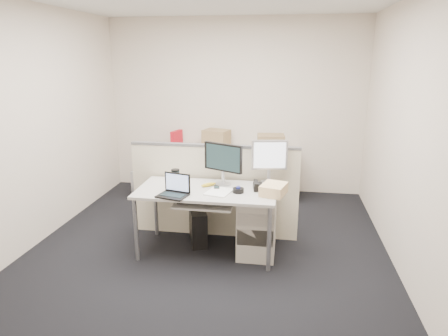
% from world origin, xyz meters
% --- Properties ---
extents(floor, '(4.00, 4.50, 0.01)m').
position_xyz_m(floor, '(0.00, 0.00, -0.01)').
color(floor, black).
rests_on(floor, ground).
extents(wall_back, '(4.00, 0.02, 2.70)m').
position_xyz_m(wall_back, '(0.00, 2.25, 1.35)').
color(wall_back, beige).
rests_on(wall_back, ground).
extents(wall_front, '(4.00, 0.02, 2.70)m').
position_xyz_m(wall_front, '(0.00, -2.25, 1.35)').
color(wall_front, beige).
rests_on(wall_front, ground).
extents(wall_left, '(0.02, 4.50, 2.70)m').
position_xyz_m(wall_left, '(-2.00, 0.00, 1.35)').
color(wall_left, beige).
rests_on(wall_left, ground).
extents(wall_right, '(0.02, 4.50, 2.70)m').
position_xyz_m(wall_right, '(2.00, 0.00, 1.35)').
color(wall_right, beige).
rests_on(wall_right, ground).
extents(desk, '(1.50, 0.75, 0.73)m').
position_xyz_m(desk, '(0.00, 0.00, 0.66)').
color(desk, '#B0ADA7').
rests_on(desk, floor).
extents(keyboard_tray, '(0.62, 0.32, 0.02)m').
position_xyz_m(keyboard_tray, '(0.00, -0.18, 0.62)').
color(keyboard_tray, '#B0ADA7').
rests_on(keyboard_tray, desk).
extents(drawer_pedestal, '(0.40, 0.55, 0.65)m').
position_xyz_m(drawer_pedestal, '(0.55, 0.05, 0.33)').
color(drawer_pedestal, beige).
rests_on(drawer_pedestal, floor).
extents(cubicle_partition, '(2.00, 0.06, 1.10)m').
position_xyz_m(cubicle_partition, '(0.00, 0.45, 0.55)').
color(cubicle_partition, beige).
rests_on(cubicle_partition, floor).
extents(back_counter, '(2.00, 0.60, 0.72)m').
position_xyz_m(back_counter, '(0.00, 1.93, 0.36)').
color(back_counter, beige).
rests_on(back_counter, floor).
extents(monitor_main, '(0.51, 0.36, 0.47)m').
position_xyz_m(monitor_main, '(0.15, 0.18, 0.97)').
color(monitor_main, black).
rests_on(monitor_main, desk).
extents(monitor_small, '(0.43, 0.26, 0.49)m').
position_xyz_m(monitor_small, '(0.65, 0.32, 0.97)').
color(monitor_small, '#B7B7BC').
rests_on(monitor_small, desk).
extents(laptop, '(0.34, 0.28, 0.22)m').
position_xyz_m(laptop, '(-0.30, -0.28, 0.84)').
color(laptop, black).
rests_on(laptop, desk).
extents(trackball, '(0.15, 0.15, 0.05)m').
position_xyz_m(trackball, '(0.35, -0.05, 0.75)').
color(trackball, black).
rests_on(trackball, desk).
extents(desk_phone, '(0.23, 0.20, 0.06)m').
position_xyz_m(desk_phone, '(0.60, 0.08, 0.76)').
color(desk_phone, black).
rests_on(desk_phone, desk).
extents(paper_stack, '(0.30, 0.35, 0.01)m').
position_xyz_m(paper_stack, '(0.15, -0.08, 0.74)').
color(paper_stack, white).
rests_on(paper_stack, desk).
extents(sticky_pad, '(0.09, 0.09, 0.01)m').
position_xyz_m(sticky_pad, '(0.18, -0.18, 0.74)').
color(sticky_pad, gold).
rests_on(sticky_pad, desk).
extents(travel_mug, '(0.10, 0.10, 0.19)m').
position_xyz_m(travel_mug, '(-0.35, 0.02, 0.82)').
color(travel_mug, black).
rests_on(travel_mug, desk).
extents(banana, '(0.17, 0.15, 0.04)m').
position_xyz_m(banana, '(0.00, 0.10, 0.75)').
color(banana, gold).
rests_on(banana, desk).
extents(cellphone, '(0.08, 0.12, 0.02)m').
position_xyz_m(cellphone, '(0.10, 0.05, 0.74)').
color(cellphone, black).
rests_on(cellphone, desk).
extents(manila_folders, '(0.30, 0.35, 0.11)m').
position_xyz_m(manila_folders, '(0.72, -0.05, 0.79)').
color(manila_folders, beige).
rests_on(manila_folders, desk).
extents(keyboard, '(0.46, 0.19, 0.03)m').
position_xyz_m(keyboard, '(-0.05, -0.14, 0.64)').
color(keyboard, black).
rests_on(keyboard, keyboard_tray).
extents(pc_tower_desk, '(0.30, 0.47, 0.41)m').
position_xyz_m(pc_tower_desk, '(-0.15, 0.20, 0.20)').
color(pc_tower_desk, black).
rests_on(pc_tower_desk, floor).
extents(pc_tower_spare_dark, '(0.32, 0.51, 0.44)m').
position_xyz_m(pc_tower_spare_dark, '(-1.05, 2.03, 0.22)').
color(pc_tower_spare_dark, black).
rests_on(pc_tower_spare_dark, floor).
extents(pc_tower_spare_silver, '(0.33, 0.51, 0.45)m').
position_xyz_m(pc_tower_spare_silver, '(-1.30, 1.63, 0.22)').
color(pc_tower_spare_silver, '#B7B7BC').
rests_on(pc_tower_spare_silver, floor).
extents(cardboard_box_left, '(0.45, 0.39, 0.29)m').
position_xyz_m(cardboard_box_left, '(-0.26, 2.05, 0.86)').
color(cardboard_box_left, '#907250').
rests_on(cardboard_box_left, back_counter).
extents(cardboard_box_right, '(0.42, 0.34, 0.28)m').
position_xyz_m(cardboard_box_right, '(0.60, 1.81, 0.86)').
color(cardboard_box_right, '#907250').
rests_on(cardboard_box_right, back_counter).
extents(red_binder, '(0.14, 0.28, 0.26)m').
position_xyz_m(red_binder, '(-0.90, 2.03, 0.85)').
color(red_binder, red).
rests_on(red_binder, back_counter).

